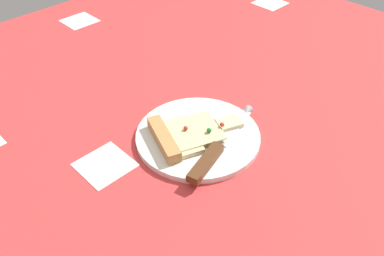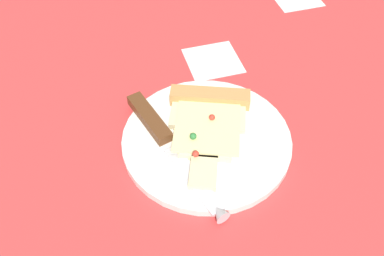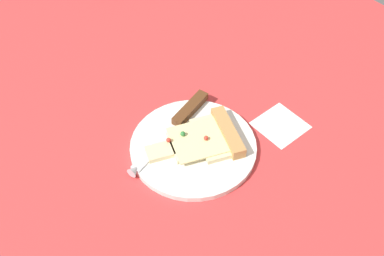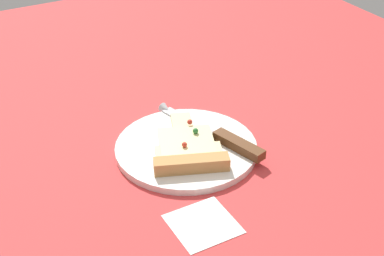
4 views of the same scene
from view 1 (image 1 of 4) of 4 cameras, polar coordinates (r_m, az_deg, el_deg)
name	(u,v)px [view 1 (image 1 of 4)]	position (r cm, az deg, el deg)	size (l,w,h in cm)	color
ground_plane	(216,125)	(84.44, 3.46, 0.36)	(151.77, 151.77, 3.00)	#D13838
plate	(198,136)	(78.52, 0.85, -1.14)	(24.18, 24.18, 1.19)	white
pizza_slice	(185,134)	(76.84, -0.94, -0.87)	(19.05, 14.36, 2.27)	beige
knife	(217,148)	(74.28, 3.62, -2.87)	(23.66, 8.60, 2.45)	silver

